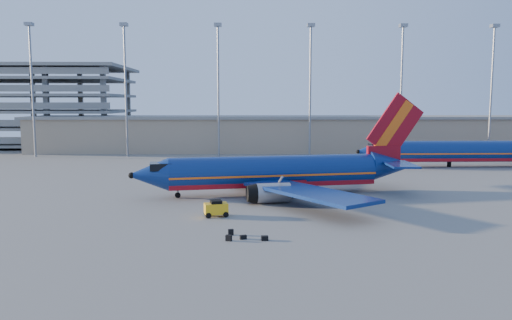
{
  "coord_description": "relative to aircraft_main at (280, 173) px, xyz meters",
  "views": [
    {
      "loc": [
        0.54,
        -63.34,
        11.75
      ],
      "look_at": [
        2.16,
        3.86,
        4.0
      ],
      "focal_mm": 35.0,
      "sensor_mm": 36.0,
      "label": 1
    }
  ],
  "objects": [
    {
      "name": "ground",
      "position": [
        -5.14,
        -0.0,
        -2.8
      ],
      "size": [
        220.0,
        220.0,
        0.0
      ],
      "primitive_type": "plane",
      "color": "slate",
      "rests_on": "ground"
    },
    {
      "name": "parking_garage",
      "position": [
        -67.14,
        74.05,
        8.93
      ],
      "size": [
        62.0,
        32.0,
        21.4
      ],
      "color": "slate",
      "rests_on": "ground"
    },
    {
      "name": "light_mast_row",
      "position": [
        -0.14,
        46.0,
        14.76
      ],
      "size": [
        101.6,
        1.6,
        28.65
      ],
      "color": "gray",
      "rests_on": "ground"
    },
    {
      "name": "luggage_pile",
      "position": [
        -4.7,
        -21.23,
        -2.57
      ],
      "size": [
        3.68,
        2.3,
        0.53
      ],
      "color": "black",
      "rests_on": "ground"
    },
    {
      "name": "aircraft_second",
      "position": [
        34.09,
        26.73,
        0.09
      ],
      "size": [
        37.11,
        14.47,
        12.58
      ],
      "rotation": [
        0.0,
        0.0,
        0.01
      ],
      "color": "navy",
      "rests_on": "ground"
    },
    {
      "name": "baggage_tug",
      "position": [
        -7.51,
        -12.58,
        -1.9
      ],
      "size": [
        2.65,
        1.94,
        1.72
      ],
      "rotation": [
        0.0,
        0.0,
        0.23
      ],
      "color": "yellow",
      "rests_on": "ground"
    },
    {
      "name": "aircraft_main",
      "position": [
        0.0,
        0.0,
        0.0
      ],
      "size": [
        38.41,
        36.64,
        13.09
      ],
      "rotation": [
        0.0,
        0.0,
        0.17
      ],
      "color": "navy",
      "rests_on": "ground"
    },
    {
      "name": "terminal_building",
      "position": [
        4.86,
        58.0,
        1.52
      ],
      "size": [
        122.0,
        16.0,
        8.5
      ],
      "color": "tan",
      "rests_on": "ground"
    }
  ]
}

